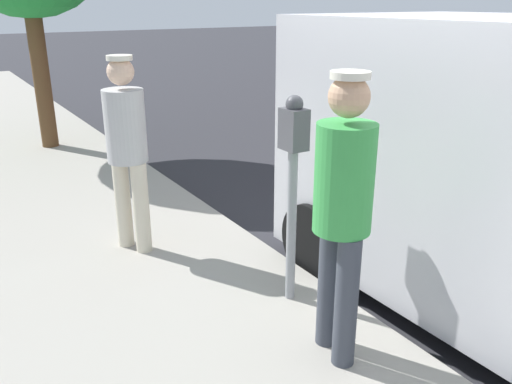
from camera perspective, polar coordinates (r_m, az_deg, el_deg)
ground_plane at (r=4.82m, az=18.80°, el=-9.08°), size 80.00×80.00×0.00m
parking_meter_near at (r=3.64m, az=4.01°, el=2.80°), size 0.14×0.18×1.52m
pedestrian_in_gray at (r=4.60m, az=-13.79°, el=5.15°), size 0.34×0.34×1.69m
pedestrian_in_green at (r=3.06m, az=9.35°, el=-1.21°), size 0.34×0.36×1.76m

